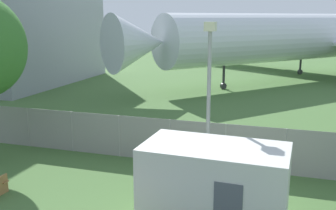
# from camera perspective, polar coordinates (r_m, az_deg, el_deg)

# --- Properties ---
(perimeter_fence) EXTENTS (56.07, 0.07, 2.04)m
(perimeter_fence) POSITION_cam_1_polar(r_m,az_deg,el_deg) (18.12, 0.26, -5.22)
(perimeter_fence) COLOR gray
(perimeter_fence) RESTS_ON ground
(airplane) EXTENTS (34.76, 38.65, 14.02)m
(airplane) POSITION_cam_1_polar(r_m,az_deg,el_deg) (45.60, 20.58, 9.24)
(airplane) COLOR silver
(airplane) RESTS_ON ground
(portable_cabin) EXTENTS (4.68, 2.65, 2.60)m
(portable_cabin) POSITION_cam_1_polar(r_m,az_deg,el_deg) (13.03, 6.73, -11.35)
(portable_cabin) COLOR silver
(portable_cabin) RESTS_ON ground
(light_mast) EXTENTS (0.44, 0.44, 6.40)m
(light_mast) POSITION_cam_1_polar(r_m,az_deg,el_deg) (15.91, 5.98, 3.30)
(light_mast) COLOR #99999E
(light_mast) RESTS_ON ground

